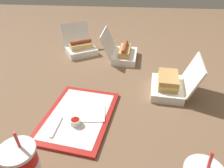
{
  "coord_description": "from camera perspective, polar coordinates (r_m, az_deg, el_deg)",
  "views": [
    {
      "loc": [
        -0.88,
        -0.09,
        0.6
      ],
      "look_at": [
        -0.03,
        -0.02,
        0.05
      ],
      "focal_mm": 35.0,
      "sensor_mm": 36.0,
      "label": 1
    }
  ],
  "objects": [
    {
      "name": "ground_plane",
      "position": [
        1.07,
        -0.97,
        -1.29
      ],
      "size": [
        3.2,
        3.2,
        0.0
      ],
      "primitive_type": "plane",
      "color": "brown"
    },
    {
      "name": "soda_cup_front",
      "position": [
        0.69,
        -22.39,
        -19.58
      ],
      "size": [
        0.1,
        0.1,
        0.21
      ],
      "color": "red",
      "rests_on": "ground_plane"
    },
    {
      "name": "ketchup_cup",
      "position": [
        0.86,
        -9.54,
        -9.69
      ],
      "size": [
        0.04,
        0.04,
        0.02
      ],
      "color": "white",
      "rests_on": "food_tray"
    },
    {
      "name": "clamshell_hotdog_left",
      "position": [
        1.33,
        2.78,
        8.12
      ],
      "size": [
        0.22,
        0.22,
        0.17
      ],
      "color": "white",
      "rests_on": "ground_plane"
    },
    {
      "name": "plastic_fork",
      "position": [
        0.87,
        -14.38,
        -10.79
      ],
      "size": [
        0.11,
        0.02,
        0.0
      ],
      "primitive_type": "cube",
      "rotation": [
        0.0,
        0.0,
        -0.06
      ],
      "color": "white",
      "rests_on": "food_tray"
    },
    {
      "name": "food_tray",
      "position": [
        0.91,
        -8.75,
        -8.25
      ],
      "size": [
        0.41,
        0.31,
        0.01
      ],
      "color": "red",
      "rests_on": "ground_plane"
    },
    {
      "name": "clamshell_sandwich_front",
      "position": [
        1.05,
        14.94,
        -0.15
      ],
      "size": [
        0.22,
        0.22,
        0.18
      ],
      "color": "white",
      "rests_on": "ground_plane"
    },
    {
      "name": "napkin_stack",
      "position": [
        0.9,
        -5.1,
        -7.73
      ],
      "size": [
        0.11,
        0.11,
        0.0
      ],
      "primitive_type": "cube",
      "rotation": [
        0.0,
        0.0,
        0.11
      ],
      "color": "white",
      "rests_on": "food_tray"
    },
    {
      "name": "clamshell_hotdog_corner",
      "position": [
        1.42,
        -8.19,
        9.47
      ],
      "size": [
        0.27,
        0.26,
        0.17
      ],
      "color": "white",
      "rests_on": "ground_plane"
    }
  ]
}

